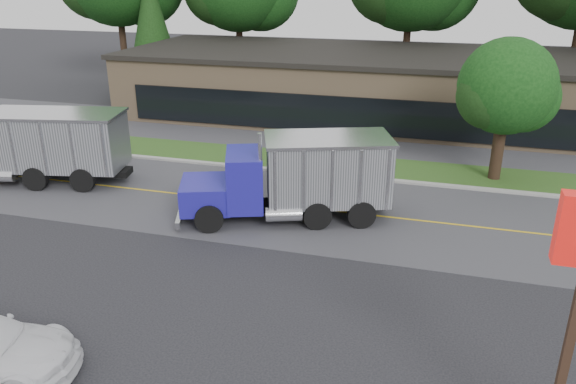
# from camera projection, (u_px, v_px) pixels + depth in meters

# --- Properties ---
(ground) EXTENTS (140.00, 140.00, 0.00)m
(ground) POSITION_uv_depth(u_px,v_px,m) (160.00, 319.00, 16.28)
(ground) COLOR #313136
(ground) RESTS_ON ground
(road) EXTENTS (60.00, 8.00, 0.02)m
(road) POSITION_uv_depth(u_px,v_px,m) (258.00, 203.00, 24.32)
(road) COLOR #525256
(road) RESTS_ON ground
(center_line) EXTENTS (60.00, 0.12, 0.01)m
(center_line) POSITION_uv_depth(u_px,v_px,m) (258.00, 203.00, 24.32)
(center_line) COLOR gold
(center_line) RESTS_ON ground
(curb) EXTENTS (60.00, 0.30, 0.12)m
(curb) POSITION_uv_depth(u_px,v_px,m) (285.00, 172.00, 28.08)
(curb) COLOR #9E9E99
(curb) RESTS_ON ground
(grass_verge) EXTENTS (60.00, 3.40, 0.03)m
(grass_verge) POSITION_uv_depth(u_px,v_px,m) (294.00, 161.00, 29.69)
(grass_verge) COLOR #234D1A
(grass_verge) RESTS_ON ground
(far_parking) EXTENTS (60.00, 7.00, 0.02)m
(far_parking) POSITION_uv_depth(u_px,v_px,m) (316.00, 135.00, 34.16)
(far_parking) COLOR #525256
(far_parking) RESTS_ON ground
(strip_mall) EXTENTS (32.00, 12.00, 4.00)m
(strip_mall) POSITION_uv_depth(u_px,v_px,m) (365.00, 86.00, 38.27)
(strip_mall) COLOR tan
(strip_mall) RESTS_ON ground
(evergreen_left) EXTENTS (4.34, 4.34, 9.87)m
(evergreen_left) POSITION_uv_depth(u_px,v_px,m) (152.00, 22.00, 45.11)
(evergreen_left) COLOR #382619
(evergreen_left) RESTS_ON ground
(tree_verge) EXTENTS (4.68, 4.41, 6.68)m
(tree_verge) POSITION_uv_depth(u_px,v_px,m) (508.00, 91.00, 25.62)
(tree_verge) COLOR #382619
(tree_verge) RESTS_ON ground
(dump_truck_red) EXTENTS (10.86, 4.52, 3.36)m
(dump_truck_red) POSITION_uv_depth(u_px,v_px,m) (27.00, 145.00, 26.17)
(dump_truck_red) COLOR black
(dump_truck_red) RESTS_ON ground
(dump_truck_blue) EXTENTS (8.62, 5.12, 3.36)m
(dump_truck_blue) POSITION_uv_depth(u_px,v_px,m) (299.00, 176.00, 22.27)
(dump_truck_blue) COLOR black
(dump_truck_blue) RESTS_ON ground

